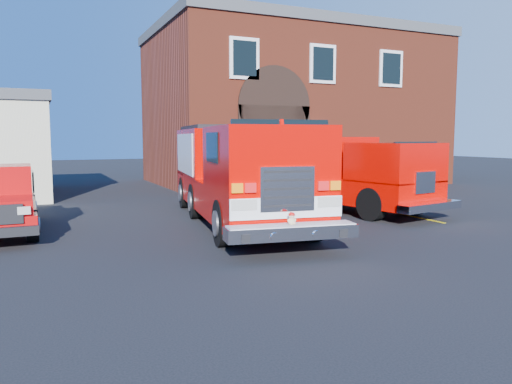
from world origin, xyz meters
name	(u,v)px	position (x,y,z in m)	size (l,w,h in m)	color
ground	(237,238)	(0.00, 0.00, 0.00)	(100.00, 100.00, 0.00)	black
parking_stripe_near	(410,216)	(6.50, 1.00, 0.00)	(0.12, 3.00, 0.01)	yellow
parking_stripe_mid	(356,205)	(6.50, 4.00, 0.00)	(0.12, 3.00, 0.01)	yellow
parking_stripe_far	(315,196)	(6.50, 7.00, 0.00)	(0.12, 3.00, 0.01)	yellow
fire_station	(291,108)	(8.99, 13.98, 4.25)	(15.20, 10.20, 8.45)	maroon
fire_engine	(237,171)	(0.93, 2.23, 1.54)	(4.08, 9.93, 2.97)	black
secondary_truck	(335,170)	(5.28, 3.60, 1.40)	(3.88, 8.23, 2.57)	black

